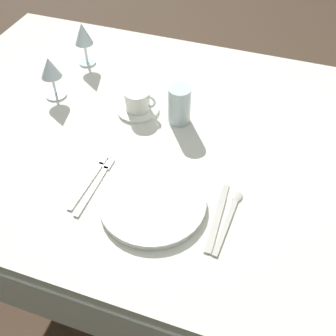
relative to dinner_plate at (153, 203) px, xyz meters
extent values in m
plane|color=#4C3828|center=(0.01, 0.27, -0.75)|extent=(6.00, 6.00, 0.00)
cube|color=silver|center=(0.01, 0.27, -0.03)|extent=(1.80, 1.10, 0.04)
cube|color=silver|center=(0.01, -0.28, -0.14)|extent=(1.80, 0.01, 0.18)
cube|color=silver|center=(0.01, 0.82, -0.14)|extent=(1.80, 0.01, 0.18)
cylinder|color=brown|center=(-0.79, 0.72, -0.40)|extent=(0.07, 0.07, 0.70)
cylinder|color=white|center=(0.00, 0.00, 0.00)|extent=(0.28, 0.28, 0.02)
cube|color=beige|center=(-0.17, -0.01, -0.01)|extent=(0.01, 0.18, 0.00)
cube|color=beige|center=(-0.17, 0.10, -0.01)|extent=(0.02, 0.04, 0.00)
cube|color=beige|center=(-0.19, 0.00, -0.01)|extent=(0.02, 0.18, 0.00)
cube|color=beige|center=(-0.19, 0.11, -0.01)|extent=(0.02, 0.04, 0.00)
cube|color=beige|center=(0.17, 0.00, -0.01)|extent=(0.02, 0.18, 0.00)
cube|color=beige|center=(0.17, 0.10, -0.01)|extent=(0.02, 0.06, 0.00)
cube|color=beige|center=(0.19, -0.01, -0.01)|extent=(0.02, 0.18, 0.00)
ellipsoid|color=beige|center=(0.20, 0.10, -0.01)|extent=(0.03, 0.04, 0.01)
cylinder|color=white|center=(-0.18, 0.35, 0.00)|extent=(0.14, 0.14, 0.01)
cylinder|color=white|center=(-0.18, 0.35, 0.03)|extent=(0.08, 0.08, 0.06)
torus|color=white|center=(-0.14, 0.35, 0.04)|extent=(0.05, 0.01, 0.05)
cylinder|color=silver|center=(-0.47, 0.34, -0.01)|extent=(0.07, 0.07, 0.01)
cylinder|color=silver|center=(-0.47, 0.34, 0.03)|extent=(0.01, 0.01, 0.07)
cone|color=silver|center=(-0.47, 0.34, 0.10)|extent=(0.07, 0.07, 0.07)
cylinder|color=silver|center=(-0.46, 0.55, -0.01)|extent=(0.06, 0.06, 0.01)
cylinder|color=silver|center=(-0.46, 0.55, 0.03)|extent=(0.01, 0.01, 0.07)
cone|color=silver|center=(-0.46, 0.55, 0.11)|extent=(0.06, 0.06, 0.08)
cylinder|color=silver|center=(-0.04, 0.34, 0.05)|extent=(0.07, 0.07, 0.12)
cylinder|color=#C68C1E|center=(-0.04, 0.34, 0.02)|extent=(0.06, 0.06, 0.06)
camera|label=1|loc=(0.25, -0.61, 0.83)|focal=43.93mm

